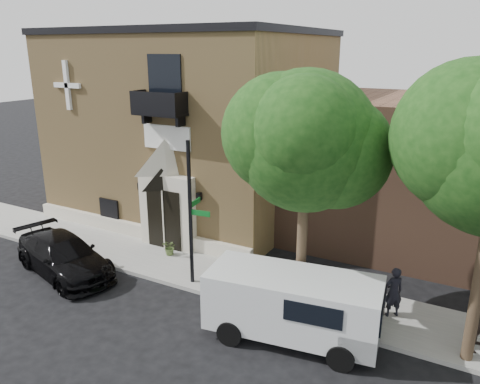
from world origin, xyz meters
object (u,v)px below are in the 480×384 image
Objects in this scene: street_sign at (191,213)px; pedestrian_near at (393,292)px; fire_hydrant at (314,305)px; black_sedan at (64,256)px; cargo_van at (299,305)px; dumpster at (313,295)px.

street_sign reaches higher than pedestrian_near.
pedestrian_near is (2.22, 1.20, 0.47)m from fire_hydrant.
cargo_van is at bearing -72.55° from black_sedan.
black_sedan is 0.96× the size of cargo_van.
pedestrian_near is at bearing 39.87° from cargo_van.
black_sedan is 9.60m from cargo_van.
street_sign is at bearing -29.99° from pedestrian_near.
fire_hydrant is at bearing -11.10° from pedestrian_near.
dumpster is at bearing -6.34° from street_sign.
dumpster reaches higher than fire_hydrant.
black_sedan is at bearing 173.99° from cargo_van.
dumpster is at bearing -64.61° from black_sedan.
cargo_van is 3.34m from pedestrian_near.
cargo_van reaches higher than black_sedan.
fire_hydrant is at bearing -7.23° from street_sign.
street_sign is 2.33× the size of dumpster.
dumpster is (-0.03, 1.34, -0.34)m from cargo_van.
cargo_van is 3.16× the size of pedestrian_near.
pedestrian_near is (6.93, 1.15, -1.82)m from street_sign.
black_sedan is 9.74m from fire_hydrant.
pedestrian_near is (11.83, 2.77, 0.25)m from black_sedan.
black_sedan is at bearing -168.41° from street_sign.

